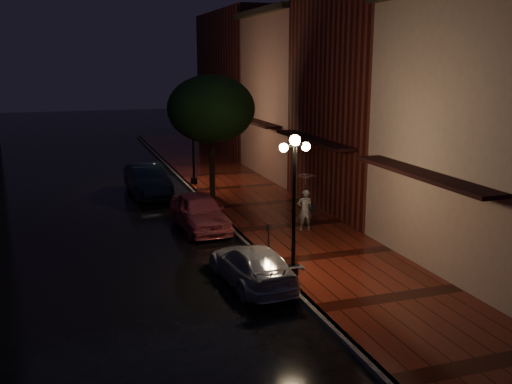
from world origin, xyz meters
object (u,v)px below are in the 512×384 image
object	(u,v)px
streetlamp_near	(294,197)
woman_with_umbrella	(305,193)
pink_car	(200,212)
navy_car	(147,180)
silver_car	(252,265)
parking_meter	(268,237)
streetlamp_far	(193,138)
street_tree	(211,111)

from	to	relation	value
streetlamp_near	woman_with_umbrella	size ratio (longest dim) A/B	1.90
pink_car	navy_car	distance (m)	6.68
streetlamp_near	silver_car	size ratio (longest dim) A/B	1.05
silver_car	parking_meter	distance (m)	2.01
streetlamp_far	street_tree	bearing A→B (deg)	-85.09
streetlamp_near	woman_with_umbrella	bearing A→B (deg)	62.34
woman_with_umbrella	pink_car	bearing A→B (deg)	-15.49
navy_car	woman_with_umbrella	bearing A→B (deg)	-64.43
streetlamp_far	pink_car	xyz separation A→B (m)	(-1.51, -7.88, -1.88)
street_tree	woman_with_umbrella	distance (m)	7.54
street_tree	silver_car	xyz separation A→B (m)	(-1.58, -10.96, -3.65)
navy_car	silver_car	bearing A→B (deg)	-88.01
streetlamp_near	street_tree	distance (m)	11.12
woman_with_umbrella	navy_car	bearing A→B (deg)	-48.24
pink_car	woman_with_umbrella	bearing A→B (deg)	-31.08
street_tree	pink_car	size ratio (longest dim) A/B	1.38
parking_meter	streetlamp_near	bearing A→B (deg)	-91.58
streetlamp_far	silver_car	size ratio (longest dim) A/B	1.05
pink_car	navy_car	world-z (taller)	navy_car
streetlamp_far	woman_with_umbrella	bearing A→B (deg)	-77.43
navy_car	woman_with_umbrella	distance (m)	9.84
street_tree	streetlamp_far	bearing A→B (deg)	94.91
streetlamp_far	woman_with_umbrella	distance (m)	10.11
pink_car	parking_meter	world-z (taller)	pink_car
street_tree	woman_with_umbrella	size ratio (longest dim) A/B	2.56
streetlamp_near	parking_meter	xyz separation A→B (m)	(-0.20, 1.68, -1.74)
streetlamp_far	navy_car	distance (m)	3.47
pink_car	navy_car	size ratio (longest dim) A/B	0.91
silver_car	woman_with_umbrella	size ratio (longest dim) A/B	1.80
silver_car	parking_meter	size ratio (longest dim) A/B	3.51
street_tree	silver_car	bearing A→B (deg)	-98.18
street_tree	pink_car	xyz separation A→B (m)	(-1.77, -4.87, -3.53)
streetlamp_far	parking_meter	world-z (taller)	streetlamp_far
streetlamp_near	pink_car	distance (m)	6.58
pink_car	woman_with_umbrella	size ratio (longest dim) A/B	1.86
streetlamp_near	navy_car	distance (m)	13.10
streetlamp_far	woman_with_umbrella	size ratio (longest dim) A/B	1.90
street_tree	navy_car	bearing A→B (deg)	149.53
silver_car	woman_with_umbrella	bearing A→B (deg)	-134.41
woman_with_umbrella	street_tree	bearing A→B (deg)	-61.98
streetlamp_near	streetlamp_far	bearing A→B (deg)	90.00
street_tree	pink_car	distance (m)	6.27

